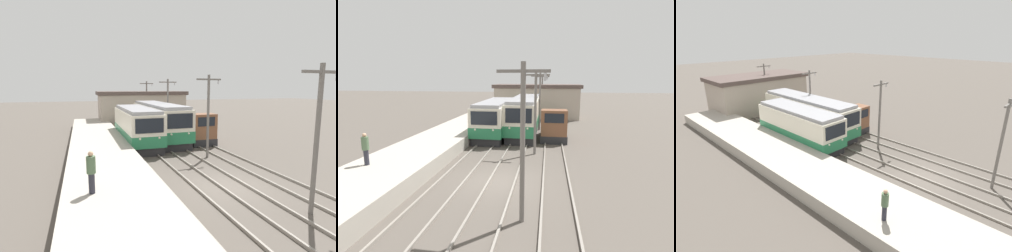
# 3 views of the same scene
# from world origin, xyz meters

# --- Properties ---
(ground_plane) EXTENTS (200.00, 200.00, 0.00)m
(ground_plane) POSITION_xyz_m (0.00, 0.00, 0.00)
(ground_plane) COLOR #564F47
(platform_left) EXTENTS (4.50, 54.00, 1.00)m
(platform_left) POSITION_xyz_m (-6.25, 0.00, 0.50)
(platform_left) COLOR #ADA599
(platform_left) RESTS_ON ground
(track_left) EXTENTS (1.54, 60.00, 0.14)m
(track_left) POSITION_xyz_m (-2.60, 0.00, 0.07)
(track_left) COLOR gray
(track_left) RESTS_ON ground
(track_center) EXTENTS (1.54, 60.00, 0.14)m
(track_center) POSITION_xyz_m (0.20, 0.00, 0.07)
(track_center) COLOR gray
(track_center) RESTS_ON ground
(track_right) EXTENTS (1.54, 60.00, 0.14)m
(track_right) POSITION_xyz_m (3.20, 0.00, 0.07)
(track_right) COLOR gray
(track_right) RESTS_ON ground
(commuter_train_left) EXTENTS (2.84, 10.16, 3.56)m
(commuter_train_left) POSITION_xyz_m (-2.60, 12.12, 1.66)
(commuter_train_left) COLOR #28282B
(commuter_train_left) RESTS_ON ground
(commuter_train_center) EXTENTS (2.84, 12.84, 3.79)m
(commuter_train_center) POSITION_xyz_m (0.20, 14.24, 1.76)
(commuter_train_center) COLOR #28282B
(commuter_train_center) RESTS_ON ground
(shunting_locomotive) EXTENTS (2.40, 5.02, 3.00)m
(shunting_locomotive) POSITION_xyz_m (3.20, 11.24, 1.21)
(shunting_locomotive) COLOR #28282B
(shunting_locomotive) RESTS_ON ground
(catenary_mast_near) EXTENTS (2.00, 0.20, 6.37)m
(catenary_mast_near) POSITION_xyz_m (1.71, -3.98, 3.50)
(catenary_mast_near) COLOR slate
(catenary_mast_near) RESTS_ON ground
(catenary_mast_mid) EXTENTS (2.00, 0.20, 6.37)m
(catenary_mast_mid) POSITION_xyz_m (1.71, 5.83, 3.50)
(catenary_mast_mid) COLOR slate
(catenary_mast_mid) RESTS_ON ground
(catenary_mast_far) EXTENTS (2.00, 0.20, 6.37)m
(catenary_mast_far) POSITION_xyz_m (1.71, 15.64, 3.50)
(catenary_mast_far) COLOR slate
(catenary_mast_far) RESTS_ON ground
(catenary_mast_distant) EXTENTS (2.00, 0.20, 6.37)m
(catenary_mast_distant) POSITION_xyz_m (1.71, 25.44, 3.50)
(catenary_mast_distant) COLOR slate
(catenary_mast_distant) RESTS_ON ground
(person_on_platform) EXTENTS (0.38, 0.38, 1.81)m
(person_on_platform) POSITION_xyz_m (-7.25, -1.22, 1.99)
(person_on_platform) COLOR #282833
(person_on_platform) RESTS_ON platform_left
(station_building) EXTENTS (12.60, 6.30, 4.89)m
(station_building) POSITION_xyz_m (0.95, 26.00, 2.47)
(station_building) COLOR #AD9E8E
(station_building) RESTS_ON ground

